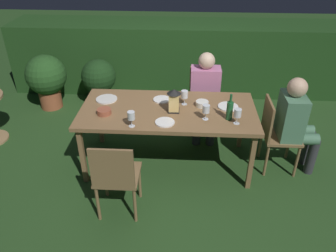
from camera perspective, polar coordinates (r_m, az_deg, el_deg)
The scene contains 22 objects.
ground_plane at distance 4.13m, azimuth -0.00°, elevation -6.17°, with size 16.00×16.00×0.00m, color #26471E.
dining_table at distance 3.74m, azimuth -0.00°, elevation 2.24°, with size 1.96×0.94×0.74m.
chair_side_right_b at distance 4.60m, azimuth 6.15°, elevation 5.08°, with size 0.42×0.40×0.87m.
person_in_pink at distance 4.36m, azimuth 6.34°, elevation 5.71°, with size 0.38×0.47×1.15m.
chair_head_far at distance 3.98m, azimuth 17.94°, elevation -0.98°, with size 0.40×0.42×0.87m.
person_in_green at distance 3.96m, azimuth 21.02°, elevation 0.80°, with size 0.48×0.38×1.15m.
chair_side_left_a at distance 3.21m, azimuth -8.89°, elevation -8.37°, with size 0.42×0.40×0.87m.
lantern_centerpiece at distance 3.61m, azimuth 1.03°, elevation 4.61°, with size 0.15×0.15×0.27m.
green_bottle_on_table at distance 3.53m, azimuth 10.50°, elevation 2.71°, with size 0.07×0.07×0.29m.
wine_glass_a at distance 3.49m, azimuth 6.52°, elevation 2.82°, with size 0.08×0.08×0.17m.
wine_glass_b at distance 3.36m, azimuth -6.32°, elevation 1.66°, with size 0.08×0.08×0.17m.
wine_glass_c at distance 3.77m, azimuth 2.84°, elevation 5.31°, with size 0.08×0.08×0.17m.
wine_glass_d at distance 3.46m, azimuth 11.83°, elevation 2.09°, with size 0.08×0.08×0.17m.
plate_a at distance 3.81m, azimuth 10.23°, elevation 3.28°, with size 0.23×0.23×0.01m, color white.
plate_b at distance 3.98m, azimuth -10.46°, elevation 4.54°, with size 0.25×0.25×0.01m, color silver.
plate_c at distance 3.45m, azimuth -0.54°, elevation 0.64°, with size 0.20×0.20×0.01m, color white.
plate_d at distance 3.91m, azimuth -1.04°, elevation 4.54°, with size 0.21×0.21×0.01m, color white.
bowl_olives at distance 3.79m, azimuth 5.85°, elevation 3.85°, with size 0.14×0.14×0.06m.
bowl_bread at distance 3.67m, azimuth -10.87°, elevation 2.47°, with size 0.16×0.16×0.06m.
hedge_backdrop at distance 5.81m, azimuth 1.31°, elevation 11.84°, with size 5.43×0.86×1.12m, color #1E4219.
potted_plant_by_hedge at distance 5.45m, azimuth -20.06°, elevation 7.73°, with size 0.61×0.61×0.85m.
potted_plant_corner at distance 5.34m, azimuth -11.73°, elevation 7.84°, with size 0.53×0.53×0.75m.
Camera 1 is at (0.19, -3.26, 2.53)m, focal length 35.63 mm.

